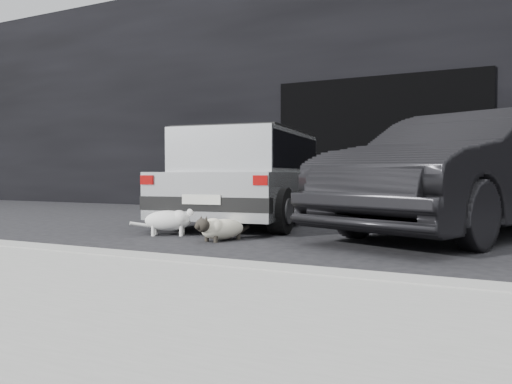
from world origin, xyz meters
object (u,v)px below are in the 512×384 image
at_px(second_car, 468,172).
at_px(cat_siamese, 219,229).
at_px(silver_hatchback, 252,173).
at_px(cat_white, 171,220).

height_order(second_car, cat_siamese, second_car).
distance_m(silver_hatchback, second_car, 2.99).
distance_m(second_car, cat_siamese, 3.11).
height_order(silver_hatchback, second_car, second_car).
relative_size(cat_siamese, cat_white, 1.11).
xyz_separation_m(silver_hatchback, cat_siamese, (0.58, -1.99, -0.61)).
bearing_deg(second_car, silver_hatchback, -160.67).
height_order(second_car, cat_white, second_car).
bearing_deg(cat_white, silver_hatchback, 148.87).
bearing_deg(silver_hatchback, second_car, -8.89).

